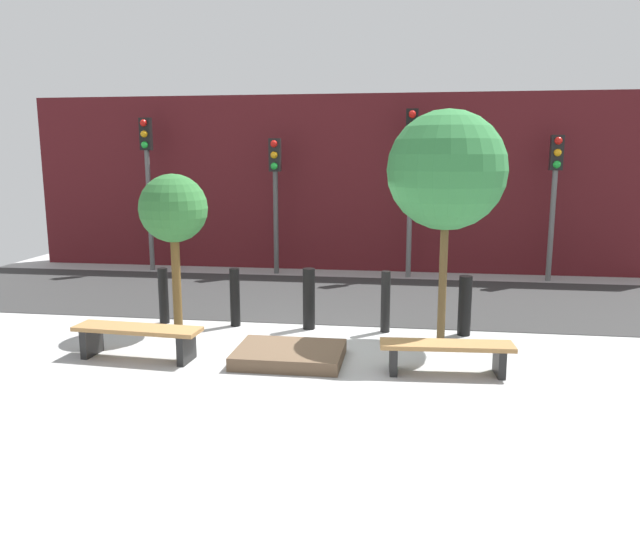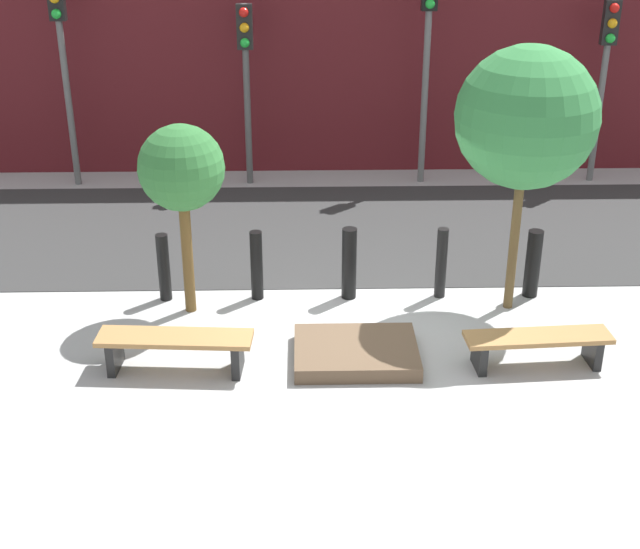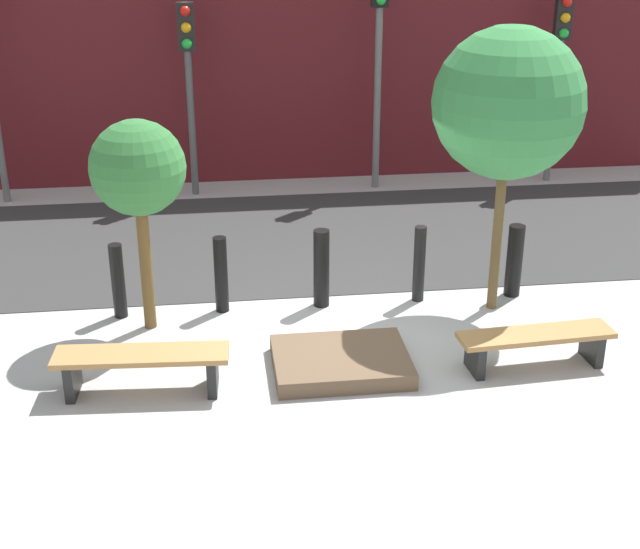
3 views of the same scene
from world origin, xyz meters
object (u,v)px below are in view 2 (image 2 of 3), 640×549
object	(u,v)px
bollard_left	(257,265)
traffic_light_east	(606,58)
bollard_right	(441,263)
traffic_light_mid_east	(428,37)
tree_behind_right_bench	(527,118)
traffic_light_west	(61,44)
bench_left	(175,345)
planter_bed	(356,352)
traffic_light_mid_west	(246,62)
bollard_far_right	(533,264)
bench_right	(537,343)
tree_behind_left_bench	(181,170)
bollard_center	(349,264)
bollard_far_left	(164,267)

from	to	relation	value
bollard_left	traffic_light_east	xyz separation A→B (m)	(6.12, 4.84, 1.81)
bollard_right	traffic_light_mid_east	world-z (taller)	traffic_light_mid_east
tree_behind_right_bench	traffic_light_west	xyz separation A→B (m)	(-7.01, 5.19, -0.04)
bench_left	planter_bed	world-z (taller)	bench_left
planter_bed	traffic_light_mid_west	size ratio (longest dim) A/B	0.46
traffic_light_mid_west	traffic_light_east	world-z (taller)	traffic_light_east
bench_left	planter_bed	distance (m)	2.19
bench_left	bollard_far_right	xyz separation A→B (m)	(4.71, 1.90, 0.15)
bench_right	traffic_light_mid_east	distance (m)	7.17
traffic_light_mid_west	bench_right	bearing A→B (deg)	-60.71
bench_right	tree_behind_left_bench	distance (m)	4.90
bench_right	traffic_light_mid_west	xyz separation A→B (m)	(-3.78, 6.74, 1.97)
bollard_left	bollard_far_right	bearing A→B (deg)	0.00
traffic_light_west	bench_right	bearing A→B (deg)	-43.88
traffic_light_mid_east	tree_behind_left_bench	bearing A→B (deg)	-126.08
tree_behind_left_bench	bollard_left	size ratio (longest dim) A/B	2.59
planter_bed	tree_behind_right_bench	size ratio (longest dim) A/B	0.42
tree_behind_right_bench	traffic_light_east	bearing A→B (deg)	62.67
bollard_right	traffic_light_west	distance (m)	8.08
bollard_center	traffic_light_east	size ratio (longest dim) A/B	0.31
bench_right	bollard_right	xyz separation A→B (m)	(-0.89, 1.90, 0.20)
bench_right	traffic_light_west	distance (m)	9.99
traffic_light_east	bench_right	bearing A→B (deg)	-111.68
tree_behind_left_bench	bollard_far_right	distance (m)	4.96
bollard_left	tree_behind_left_bench	bearing A→B (deg)	-158.85
planter_bed	bollard_left	bearing A→B (deg)	126.86
planter_bed	traffic_light_mid_west	distance (m)	7.08
bollard_center	tree_behind_left_bench	bearing A→B (deg)	-170.95
bollard_right	bench_right	bearing A→B (deg)	-64.87
bollard_left	bollard_center	xyz separation A→B (m)	(1.27, 0.00, 0.02)
tree_behind_right_bench	bollard_center	world-z (taller)	tree_behind_right_bench
bollard_right	traffic_light_mid_west	bearing A→B (deg)	120.83
planter_bed	bollard_far_left	xyz separation A→B (m)	(-2.55, 1.70, 0.39)
bollard_right	traffic_light_west	bearing A→B (deg)	141.65
bollard_right	bollard_far_right	xyz separation A→B (m)	(1.27, 0.00, -0.02)
tree_behind_right_bench	bollard_far_right	distance (m)	2.21
bollard_center	tree_behind_right_bench	bearing A→B (deg)	-9.05
traffic_light_mid_west	traffic_light_east	bearing A→B (deg)	0.00
bench_right	tree_behind_left_bench	bearing A→B (deg)	156.44
tree_behind_left_bench	tree_behind_right_bench	size ratio (longest dim) A/B	0.73
tree_behind_left_bench	bollard_far_right	xyz separation A→B (m)	(4.71, 0.34, -1.51)
bollard_left	bollard_center	size ratio (longest dim) A/B	0.97
tree_behind_right_bench	traffic_light_west	size ratio (longest dim) A/B	0.94
planter_bed	traffic_light_east	world-z (taller)	traffic_light_east
bollard_right	bollard_far_right	bearing A→B (deg)	0.00
bollard_right	traffic_light_mid_west	xyz separation A→B (m)	(-2.89, 4.84, 1.77)
bollard_right	bollard_left	bearing A→B (deg)	180.00
planter_bed	traffic_light_west	distance (m)	8.52
bench_left	bollard_center	xyz separation A→B (m)	(2.16, 1.90, 0.18)
bollard_far_left	traffic_light_east	xyz separation A→B (m)	(7.39, 4.84, 1.82)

